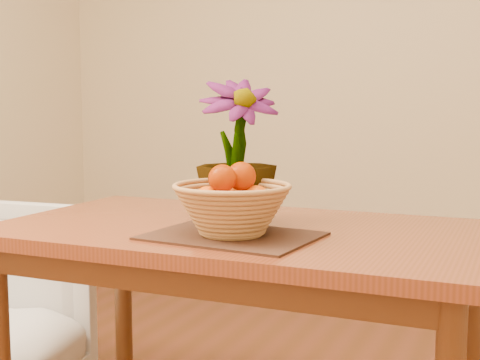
% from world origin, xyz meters
% --- Properties ---
extents(wall_back, '(4.00, 0.02, 2.70)m').
position_xyz_m(wall_back, '(0.00, 2.25, 1.35)').
color(wall_back, beige).
rests_on(wall_back, floor).
extents(table, '(1.40, 0.80, 0.75)m').
position_xyz_m(table, '(0.00, 0.30, 0.66)').
color(table, maroon).
rests_on(table, floor).
extents(placemat, '(0.46, 0.36, 0.01)m').
position_xyz_m(placemat, '(0.04, 0.15, 0.75)').
color(placemat, '#3B2015').
rests_on(placemat, table).
extents(wicker_basket, '(0.31, 0.31, 0.13)m').
position_xyz_m(wicker_basket, '(0.04, 0.15, 0.82)').
color(wicker_basket, '#A67845').
rests_on(wicker_basket, placemat).
extents(orange_pile, '(0.18, 0.18, 0.14)m').
position_xyz_m(orange_pile, '(0.04, 0.15, 0.88)').
color(orange_pile, '#F25903').
rests_on(orange_pile, wicker_basket).
extents(potted_plant, '(0.34, 0.34, 0.43)m').
position_xyz_m(potted_plant, '(-0.03, 0.33, 0.96)').
color(potted_plant, '#163E11').
rests_on(potted_plant, table).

